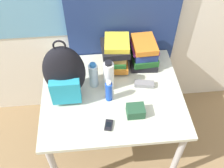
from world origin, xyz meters
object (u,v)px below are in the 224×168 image
Objects in this scene: book_stack_left at (116,54)px; sports_bottle at (109,76)px; sunscreen_bottle at (109,91)px; cell_phone at (109,125)px; sunglasses_case at (144,84)px; water_bottle at (93,75)px; book_stack_center at (144,53)px; backpack at (64,74)px; camera_pouch at (136,111)px.

sports_bottle is at bearing -108.00° from book_stack_left.
sunscreen_bottle reaches higher than cell_phone.
sports_bottle reaches higher than sunglasses_case.
water_bottle is at bearing 172.96° from sunglasses_case.
book_stack_center is 0.46m from water_bottle.
backpack is at bearing -173.20° from sports_bottle.
book_stack_center reaches higher than sunscreen_bottle.
sunglasses_case is at bearing 20.32° from sunscreen_bottle.
book_stack_left is at bearing 76.24° from sunscreen_bottle.
water_bottle is at bearing 101.70° from cell_phone.
sunscreen_bottle is at bearing -94.43° from sports_bottle.
water_bottle is 0.40m from sunglasses_case.
camera_pouch is (0.09, -0.50, -0.09)m from book_stack_left.
sports_bottle is at bearing 85.57° from sunscreen_bottle.
sports_bottle is (-0.08, -0.24, 0.00)m from book_stack_left.
sunglasses_case is (0.30, 0.34, 0.01)m from cell_phone.
sunglasses_case is at bearing -51.64° from book_stack_left.
book_stack_center is at bearing 37.46° from sports_bottle.
backpack is 5.41× the size of cell_phone.
sunglasses_case is (0.38, -0.05, -0.09)m from water_bottle.
cell_phone is 0.59× the size of sunglasses_case.
backpack reaches higher than sunscreen_bottle.
book_stack_left is 1.09× the size of sports_bottle.
camera_pouch is at bearing -47.93° from water_bottle.
backpack is at bearing 165.65° from sunscreen_bottle.
water_bottle reaches higher than sunscreen_bottle.
backpack reaches higher than sports_bottle.
sports_bottle reaches higher than book_stack_left.
backpack is at bearing -144.63° from book_stack_left.
water_bottle is 2.38× the size of cell_phone.
water_bottle is (-0.42, -0.20, -0.01)m from book_stack_center.
water_bottle is at bearing 132.07° from camera_pouch.
sports_bottle is at bearing 178.00° from sunglasses_case.
cell_phone is at bearing -95.46° from sunscreen_bottle.
cell_phone is (-0.34, -0.58, -0.11)m from book_stack_center.
sunscreen_bottle is 2.01× the size of cell_phone.
water_bottle is 0.40m from cell_phone.
sunglasses_case is 1.26× the size of camera_pouch.
book_stack_center is 1.56× the size of sunglasses_case.
water_bottle is at bearing 20.62° from backpack.
book_stack_center is 0.26m from sunglasses_case.
sports_bottle is 2.14× the size of camera_pouch.
sunscreen_bottle is 1.50× the size of camera_pouch.
sunscreen_bottle is 0.24m from camera_pouch.
sports_bottle is 0.33m from camera_pouch.
camera_pouch is (0.16, -0.27, -0.09)m from sports_bottle.
sports_bottle is 1.70× the size of sunglasses_case.
book_stack_center is at bearing 74.31° from camera_pouch.
sunglasses_case is (0.27, -0.01, -0.11)m from sports_bottle.
backpack is 2.04× the size of book_stack_center.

